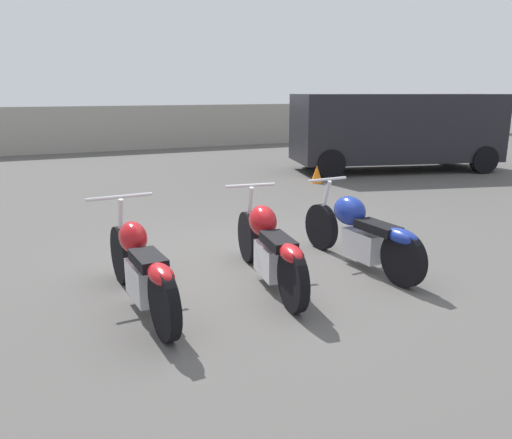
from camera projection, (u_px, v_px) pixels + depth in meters
name	position (u px, v px, depth m)	size (l,w,h in m)	color
ground_plane	(251.00, 270.00, 5.90)	(60.00, 60.00, 0.00)	#514F4C
fence_back	(96.00, 129.00, 17.29)	(40.00, 0.04, 1.57)	#9E998E
motorcycle_slot_0	(141.00, 268.00, 4.75)	(0.69, 2.12, 1.00)	black
motorcycle_slot_1	(269.00, 246.00, 5.38)	(0.61, 2.14, 0.99)	black
motorcycle_slot_2	(360.00, 232.00, 5.93)	(0.58, 2.12, 0.98)	black
parked_van	(396.00, 128.00, 13.11)	(5.61, 3.15, 1.99)	black
traffic_cone_near	(317.00, 174.00, 11.49)	(0.28, 0.28, 0.40)	orange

